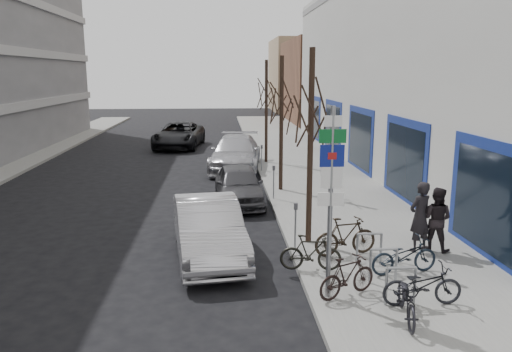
{
  "coord_description": "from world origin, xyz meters",
  "views": [
    {
      "loc": [
        0.15,
        -9.81,
        4.84
      ],
      "look_at": [
        1.14,
        3.85,
        2.0
      ],
      "focal_mm": 35.0,
      "sensor_mm": 36.0,
      "label": 1
    }
  ],
  "objects": [
    {
      "name": "ground",
      "position": [
        0.0,
        0.0,
        0.0
      ],
      "size": [
        120.0,
        120.0,
        0.0
      ],
      "primitive_type": "plane",
      "color": "black",
      "rests_on": "ground"
    },
    {
      "name": "sidewalk_east",
      "position": [
        4.5,
        10.0,
        0.07
      ],
      "size": [
        5.0,
        70.0,
        0.15
      ],
      "primitive_type": "cube",
      "color": "slate",
      "rests_on": "ground"
    },
    {
      "name": "brick_building_far",
      "position": [
        13.0,
        40.0,
        4.0
      ],
      "size": [
        12.0,
        14.0,
        8.0
      ],
      "primitive_type": "cube",
      "color": "brown",
      "rests_on": "ground"
    },
    {
      "name": "tan_building_far",
      "position": [
        13.5,
        55.0,
        4.5
      ],
      "size": [
        13.0,
        12.0,
        9.0
      ],
      "primitive_type": "cube",
      "color": "#937A5B",
      "rests_on": "ground"
    },
    {
      "name": "highway_sign_pole",
      "position": [
        2.4,
        -0.01,
        2.46
      ],
      "size": [
        0.55,
        0.1,
        4.2
      ],
      "color": "gray",
      "rests_on": "ground"
    },
    {
      "name": "bike_rack",
      "position": [
        3.8,
        0.6,
        0.66
      ],
      "size": [
        0.66,
        2.26,
        0.83
      ],
      "color": "gray",
      "rests_on": "sidewalk_east"
    },
    {
      "name": "tree_near",
      "position": [
        2.6,
        3.5,
        4.1
      ],
      "size": [
        1.8,
        1.8,
        5.5
      ],
      "color": "black",
      "rests_on": "ground"
    },
    {
      "name": "tree_mid",
      "position": [
        2.6,
        10.0,
        4.1
      ],
      "size": [
        1.8,
        1.8,
        5.5
      ],
      "color": "black",
      "rests_on": "ground"
    },
    {
      "name": "tree_far",
      "position": [
        2.6,
        16.5,
        4.1
      ],
      "size": [
        1.8,
        1.8,
        5.5
      ],
      "color": "black",
      "rests_on": "ground"
    },
    {
      "name": "meter_front",
      "position": [
        2.15,
        3.0,
        0.92
      ],
      "size": [
        0.1,
        0.08,
        1.27
      ],
      "color": "gray",
      "rests_on": "sidewalk_east"
    },
    {
      "name": "meter_mid",
      "position": [
        2.15,
        8.5,
        0.92
      ],
      "size": [
        0.1,
        0.08,
        1.27
      ],
      "color": "gray",
      "rests_on": "sidewalk_east"
    },
    {
      "name": "meter_back",
      "position": [
        2.15,
        14.0,
        0.92
      ],
      "size": [
        0.1,
        0.08,
        1.27
      ],
      "color": "gray",
      "rests_on": "sidewalk_east"
    },
    {
      "name": "bike_near_left",
      "position": [
        3.7,
        -1.13,
        0.64
      ],
      "size": [
        0.76,
        1.68,
        0.99
      ],
      "primitive_type": "imported",
      "rotation": [
        0.0,
        0.0,
        -0.18
      ],
      "color": "black",
      "rests_on": "sidewalk_east"
    },
    {
      "name": "bike_near_right",
      "position": [
        2.81,
        -0.04,
        0.61
      ],
      "size": [
        1.55,
        1.09,
        0.92
      ],
      "primitive_type": "imported",
      "rotation": [
        0.0,
        0.0,
        2.04
      ],
      "color": "black",
      "rests_on": "sidewalk_east"
    },
    {
      "name": "bike_mid_curb",
      "position": [
        4.47,
        1.09,
        0.67
      ],
      "size": [
        1.75,
        0.81,
        1.03
      ],
      "primitive_type": "imported",
      "rotation": [
        0.0,
        0.0,
        1.75
      ],
      "color": "black",
      "rests_on": "sidewalk_east"
    },
    {
      "name": "bike_mid_inner",
      "position": [
        2.29,
        1.43,
        0.61
      ],
      "size": [
        1.55,
        0.64,
        0.91
      ],
      "primitive_type": "imported",
      "rotation": [
        0.0,
        0.0,
        1.44
      ],
      "color": "black",
      "rests_on": "sidewalk_east"
    },
    {
      "name": "bike_far_curb",
      "position": [
        4.24,
        -0.55,
        0.66
      ],
      "size": [
        1.66,
        0.51,
        1.01
      ],
      "primitive_type": "imported",
      "rotation": [
        0.0,
        0.0,
        1.57
      ],
      "color": "black",
      "rests_on": "sidewalk_east"
    },
    {
      "name": "bike_far_inner",
      "position": [
        3.38,
        2.39,
        0.68
      ],
      "size": [
        1.8,
        0.84,
        1.05
      ],
      "primitive_type": "imported",
      "rotation": [
        0.0,
        0.0,
        1.77
      ],
      "color": "black",
      "rests_on": "sidewalk_east"
    },
    {
      "name": "parked_car_front",
      "position": [
        -0.2,
        2.94,
        0.78
      ],
      "size": [
        2.25,
        4.89,
        1.56
      ],
      "primitive_type": "imported",
      "rotation": [
        0.0,
        0.0,
        0.13
      ],
      "color": "#B5B5BA",
      "rests_on": "ground"
    },
    {
      "name": "parked_car_mid",
      "position": [
        0.83,
        8.45,
        0.72
      ],
      "size": [
        1.93,
        4.31,
        1.44
      ],
      "primitive_type": "imported",
      "rotation": [
        0.0,
        0.0,
        0.06
      ],
      "color": "#444348",
      "rests_on": "ground"
    },
    {
      "name": "parked_car_back",
      "position": [
        0.93,
        15.16,
        0.85
      ],
      "size": [
        3.03,
        6.07,
        1.69
      ],
      "primitive_type": "imported",
      "rotation": [
        0.0,
        0.0,
        -0.11
      ],
      "color": "#B4B3B9",
      "rests_on": "ground"
    },
    {
      "name": "lane_car",
      "position": [
        -2.55,
        23.15,
        0.83
      ],
      "size": [
        3.4,
        6.23,
        1.66
      ],
      "primitive_type": "imported",
      "rotation": [
        0.0,
        0.0,
        -0.11
      ],
      "color": "black",
      "rests_on": "ground"
    },
    {
      "name": "pedestrian_near",
      "position": [
        5.41,
        2.57,
        1.1
      ],
      "size": [
        0.82,
        0.7,
        1.9
      ],
      "primitive_type": "imported",
      "rotation": [
        0.0,
        0.0,
        3.57
      ],
      "color": "black",
      "rests_on": "sidewalk_east"
    },
    {
      "name": "pedestrian_far",
      "position": [
        5.88,
        2.62,
        1.02
      ],
      "size": [
        0.78,
        0.74,
        1.75
      ],
      "primitive_type": "imported",
      "rotation": [
        0.0,
        0.0,
        2.47
      ],
      "color": "black",
      "rests_on": "sidewalk_east"
    }
  ]
}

